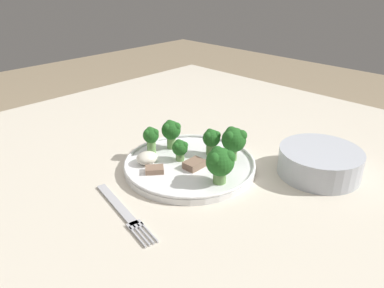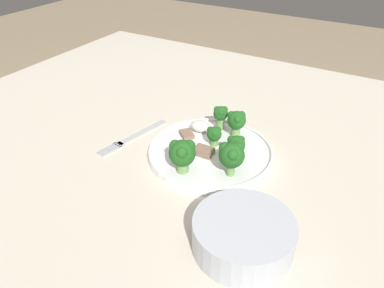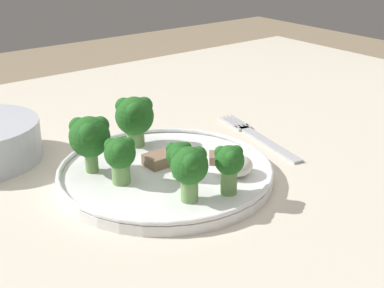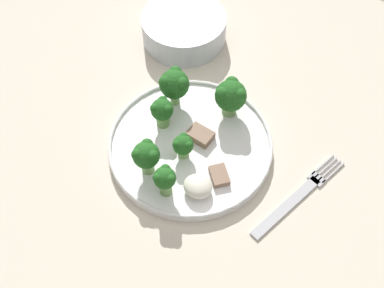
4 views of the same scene
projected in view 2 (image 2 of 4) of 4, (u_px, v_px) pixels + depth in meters
table at (195, 167)px, 0.89m from camera, size 1.37×1.14×0.73m
dinner_plate at (210, 152)px, 0.79m from camera, size 0.26×0.26×0.02m
fork at (134, 137)px, 0.85m from camera, size 0.06×0.19×0.00m
cream_bowl at (243, 235)px, 0.57m from camera, size 0.16×0.16×0.05m
broccoli_floret_near_rim_left at (237, 121)px, 0.81m from camera, size 0.04×0.04×0.06m
broccoli_floret_center_left at (182, 153)px, 0.71m from camera, size 0.05×0.05×0.07m
broccoli_floret_back_left at (214, 134)px, 0.79m from camera, size 0.03×0.03×0.04m
broccoli_floret_front_left at (232, 155)px, 0.70m from camera, size 0.05×0.05×0.07m
broccoli_floret_center_back at (236, 146)px, 0.74m from camera, size 0.04×0.04×0.06m
broccoli_floret_mid_cluster at (221, 115)px, 0.84m from camera, size 0.03×0.03×0.06m
meat_slice_front_slice at (187, 134)px, 0.83m from camera, size 0.04×0.04×0.01m
meat_slice_middle_slice at (204, 151)px, 0.77m from camera, size 0.04×0.03×0.01m
sauce_dollop at (202, 126)px, 0.85m from camera, size 0.04×0.04×0.02m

